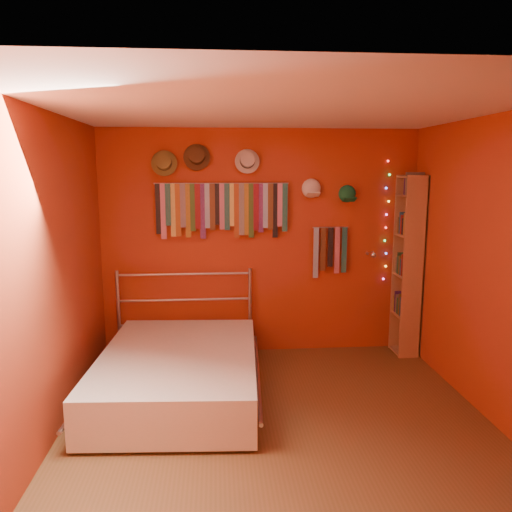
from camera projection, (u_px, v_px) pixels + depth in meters
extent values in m
plane|color=brown|center=(279.00, 426.00, 4.06)|extent=(3.50, 3.50, 0.00)
cube|color=maroon|center=(261.00, 243.00, 5.56)|extent=(3.50, 0.02, 2.50)
cube|color=maroon|center=(498.00, 272.00, 3.98)|extent=(0.02, 3.50, 2.50)
cube|color=maroon|center=(47.00, 280.00, 3.70)|extent=(0.02, 3.50, 2.50)
cube|color=white|center=(282.00, 108.00, 3.63)|extent=(3.50, 3.50, 0.02)
cylinder|color=#ACACB1|center=(222.00, 183.00, 5.37)|extent=(1.45, 0.01, 0.01)
cube|color=black|center=(158.00, 209.00, 5.35)|extent=(0.06, 0.01, 0.54)
cube|color=#B95C8C|center=(163.00, 212.00, 5.35)|extent=(0.06, 0.01, 0.59)
cube|color=#175252|center=(168.00, 205.00, 5.34)|extent=(0.06, 0.01, 0.45)
cube|color=#B4B048|center=(173.00, 210.00, 5.36)|extent=(0.06, 0.01, 0.57)
cube|color=brown|center=(178.00, 210.00, 5.36)|extent=(0.06, 0.01, 0.57)
cube|color=navy|center=(183.00, 206.00, 5.35)|extent=(0.06, 0.01, 0.47)
cube|color=#8F581A|center=(188.00, 211.00, 5.38)|extent=(0.06, 0.01, 0.58)
cube|color=#214F1F|center=(193.00, 208.00, 5.37)|extent=(0.06, 0.01, 0.51)
cube|color=maroon|center=(198.00, 206.00, 5.36)|extent=(0.06, 0.01, 0.49)
cube|color=#3B175E|center=(203.00, 211.00, 5.39)|extent=(0.06, 0.01, 0.60)
cube|color=#688ABA|center=(207.00, 206.00, 5.38)|extent=(0.06, 0.01, 0.48)
cube|color=#4C2B19|center=(212.00, 207.00, 5.38)|extent=(0.06, 0.01, 0.50)
cube|color=black|center=(217.00, 204.00, 5.39)|extent=(0.06, 0.01, 0.45)
cube|color=#A3517E|center=(222.00, 207.00, 5.39)|extent=(0.06, 0.01, 0.50)
cube|color=#174B51|center=(227.00, 207.00, 5.39)|extent=(0.06, 0.01, 0.50)
cube|color=#D0C653|center=(232.00, 205.00, 5.40)|extent=(0.06, 0.01, 0.46)
cube|color=maroon|center=(237.00, 211.00, 5.41)|extent=(0.06, 0.01, 0.59)
cube|color=navy|center=(242.00, 209.00, 5.41)|extent=(0.06, 0.01, 0.56)
cube|color=#935F1A|center=(246.00, 209.00, 5.42)|extent=(0.06, 0.01, 0.56)
cube|color=#23491D|center=(251.00, 211.00, 5.43)|extent=(0.06, 0.01, 0.59)
cube|color=maroon|center=(256.00, 207.00, 5.42)|extent=(0.06, 0.01, 0.51)
cube|color=#4F1967|center=(261.00, 208.00, 5.43)|extent=(0.06, 0.01, 0.53)
cube|color=#7AA1DA|center=(266.00, 206.00, 5.43)|extent=(0.06, 0.01, 0.48)
cube|color=#50361A|center=(271.00, 207.00, 5.43)|extent=(0.06, 0.01, 0.50)
cube|color=black|center=(275.00, 211.00, 5.45)|extent=(0.06, 0.01, 0.59)
cube|color=#C26198|center=(280.00, 205.00, 5.44)|extent=(0.06, 0.01, 0.47)
cube|color=#195952|center=(285.00, 208.00, 5.44)|extent=(0.06, 0.01, 0.52)
cylinder|color=#ACACB1|center=(330.00, 227.00, 5.54)|extent=(0.40, 0.01, 0.01)
cube|color=#709DC8|center=(316.00, 253.00, 5.57)|extent=(0.06, 0.01, 0.57)
cube|color=#492A18|center=(323.00, 249.00, 5.56)|extent=(0.06, 0.01, 0.49)
cube|color=black|center=(330.00, 247.00, 5.56)|extent=(0.06, 0.01, 0.44)
cube|color=#AB5571|center=(337.00, 251.00, 5.58)|extent=(0.06, 0.01, 0.52)
cube|color=#1A5E5D|center=(344.00, 250.00, 5.58)|extent=(0.06, 0.01, 0.51)
cylinder|color=brown|center=(164.00, 163.00, 5.27)|extent=(0.28, 0.07, 0.27)
cylinder|color=brown|center=(164.00, 162.00, 5.22)|extent=(0.16, 0.14, 0.18)
cylinder|color=#332314|center=(164.00, 163.00, 5.25)|extent=(0.17, 0.06, 0.17)
cylinder|color=#4C311B|center=(197.00, 157.00, 5.29)|extent=(0.28, 0.07, 0.28)
cylinder|color=#4C311B|center=(197.00, 156.00, 5.24)|extent=(0.17, 0.14, 0.19)
cylinder|color=black|center=(197.00, 157.00, 5.26)|extent=(0.17, 0.06, 0.17)
cylinder|color=beige|center=(247.00, 161.00, 5.34)|extent=(0.26, 0.07, 0.26)
cylinder|color=beige|center=(247.00, 160.00, 5.29)|extent=(0.16, 0.13, 0.17)
cylinder|color=black|center=(247.00, 161.00, 5.31)|extent=(0.16, 0.05, 0.16)
ellipsoid|color=white|center=(311.00, 188.00, 5.45)|extent=(0.19, 0.15, 0.19)
cube|color=white|center=(313.00, 194.00, 5.35)|extent=(0.14, 0.10, 0.06)
ellipsoid|color=#1A7540|center=(347.00, 194.00, 5.49)|extent=(0.19, 0.14, 0.19)
cube|color=#1A7540|center=(350.00, 199.00, 5.39)|extent=(0.13, 0.10, 0.05)
sphere|color=#FF3333|center=(388.00, 161.00, 5.48)|extent=(0.02, 0.02, 0.02)
sphere|color=#33FF4C|center=(389.00, 175.00, 5.51)|extent=(0.02, 0.02, 0.02)
sphere|color=#4C66FF|center=(386.00, 188.00, 5.53)|extent=(0.02, 0.02, 0.02)
sphere|color=yellow|center=(389.00, 201.00, 5.56)|extent=(0.02, 0.02, 0.02)
sphere|color=#FF4CCC|center=(386.00, 215.00, 5.58)|extent=(0.02, 0.02, 0.02)
sphere|color=#FF3333|center=(386.00, 228.00, 5.61)|extent=(0.02, 0.02, 0.02)
sphere|color=#33FF4C|center=(385.00, 241.00, 5.63)|extent=(0.02, 0.02, 0.02)
sphere|color=#4C66FF|center=(386.00, 253.00, 5.66)|extent=(0.02, 0.02, 0.02)
sphere|color=yellow|center=(386.00, 266.00, 5.68)|extent=(0.02, 0.02, 0.02)
sphere|color=#FF4CCC|center=(383.00, 279.00, 5.71)|extent=(0.02, 0.02, 0.02)
cylinder|color=#ACACB1|center=(367.00, 253.00, 5.66)|extent=(0.03, 0.03, 0.03)
cylinder|color=#ACACB1|center=(370.00, 253.00, 5.55)|extent=(0.01, 0.22, 0.07)
sphere|color=white|center=(373.00, 255.00, 5.44)|extent=(0.06, 0.06, 0.06)
cube|color=#A46D4A|center=(414.00, 269.00, 5.36)|extent=(0.24, 0.02, 2.00)
cube|color=#A46D4A|center=(403.00, 264.00, 5.67)|extent=(0.24, 0.02, 2.00)
cube|color=#A46D4A|center=(418.00, 266.00, 5.52)|extent=(0.02, 0.34, 2.00)
cube|color=#A46D4A|center=(404.00, 351.00, 5.68)|extent=(0.24, 0.32, 0.02)
cube|color=#A46D4A|center=(405.00, 314.00, 5.61)|extent=(0.24, 0.32, 0.02)
cube|color=#A46D4A|center=(408.00, 275.00, 5.53)|extent=(0.24, 0.32, 0.02)
cube|color=#A46D4A|center=(410.00, 235.00, 5.46)|extent=(0.24, 0.32, 0.02)
cube|color=#A46D4A|center=(412.00, 196.00, 5.38)|extent=(0.24, 0.32, 0.02)
cube|color=#A46D4A|center=(413.00, 177.00, 5.35)|extent=(0.24, 0.32, 0.02)
cylinder|color=#ACACB1|center=(119.00, 314.00, 5.47)|extent=(0.04, 0.04, 0.98)
cylinder|color=#ACACB1|center=(250.00, 311.00, 5.58)|extent=(0.04, 0.04, 0.98)
cylinder|color=#ACACB1|center=(185.00, 324.00, 5.55)|extent=(1.45, 0.02, 0.02)
cylinder|color=#ACACB1|center=(185.00, 300.00, 5.50)|extent=(1.45, 0.02, 0.02)
cylinder|color=#ACACB1|center=(184.00, 274.00, 5.45)|extent=(1.45, 0.02, 0.02)
cube|color=silver|center=(179.00, 373.00, 4.56)|extent=(1.50, 2.04, 0.39)
cylinder|color=#ACACB1|center=(98.00, 377.00, 4.50)|extent=(0.14, 1.96, 0.03)
cylinder|color=#ACACB1|center=(258.00, 372.00, 4.62)|extent=(0.14, 1.96, 0.03)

